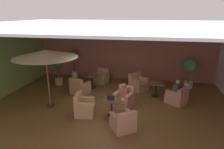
% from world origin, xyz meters
% --- Properties ---
extents(ground_plane, '(10.74, 8.51, 0.02)m').
position_xyz_m(ground_plane, '(0.00, 0.00, -0.01)').
color(ground_plane, brown).
extents(wall_back_brick, '(10.74, 0.08, 3.48)m').
position_xyz_m(wall_back_brick, '(0.00, 4.22, 1.74)').
color(wall_back_brick, '#8E5343').
rests_on(wall_back_brick, ground_plane).
extents(ceiling_slab, '(10.74, 8.51, 0.06)m').
position_xyz_m(ceiling_slab, '(0.00, 0.00, 3.51)').
color(ceiling_slab, silver).
rests_on(ceiling_slab, wall_back_brick).
extents(cafe_table_front_left, '(0.63, 0.63, 0.69)m').
position_xyz_m(cafe_table_front_left, '(0.21, -0.68, 0.52)').
color(cafe_table_front_left, black).
rests_on(cafe_table_front_left, ground_plane).
extents(armchair_front_left_north, '(0.94, 0.95, 0.84)m').
position_xyz_m(armchair_front_left_north, '(0.56, 0.36, 0.31)').
color(armchair_front_left_north, tan).
rests_on(armchair_front_left_north, ground_plane).
extents(armchair_front_left_east, '(0.83, 0.83, 0.90)m').
position_xyz_m(armchair_front_left_east, '(-0.88, -0.83, 0.33)').
color(armchair_front_left_east, tan).
rests_on(armchair_front_left_east, ground_plane).
extents(armchair_front_left_south, '(1.01, 1.01, 0.77)m').
position_xyz_m(armchair_front_left_south, '(0.81, -1.60, 0.29)').
color(armchair_front_left_south, '#B6775F').
rests_on(armchair_front_left_south, ground_plane).
extents(cafe_table_front_right, '(0.66, 0.66, 0.69)m').
position_xyz_m(cafe_table_front_right, '(-1.46, 2.24, 0.50)').
color(cafe_table_front_right, black).
rests_on(cafe_table_front_right, ground_plane).
extents(armchair_front_right_north, '(0.91, 0.89, 0.82)m').
position_xyz_m(armchair_front_right_north, '(-1.19, 3.19, 0.31)').
color(armchair_front_right_north, tan).
rests_on(armchair_front_right_north, ground_plane).
extents(armchair_front_right_east, '(1.04, 1.03, 0.84)m').
position_xyz_m(armchair_front_right_east, '(-1.84, 1.32, 0.31)').
color(armchair_front_right_east, tan).
rests_on(armchair_front_right_east, ground_plane).
extents(cafe_table_mid_center, '(0.72, 0.72, 0.69)m').
position_xyz_m(cafe_table_mid_center, '(1.92, 1.71, 0.52)').
color(cafe_table_mid_center, black).
rests_on(cafe_table_mid_center, ground_plane).
extents(armchair_mid_center_north, '(1.13, 1.13, 0.87)m').
position_xyz_m(armchair_mid_center_north, '(1.01, 2.44, 0.32)').
color(armchair_mid_center_north, tan).
rests_on(armchair_mid_center_north, ground_plane).
extents(armchair_mid_center_east, '(1.08, 1.08, 0.79)m').
position_xyz_m(armchair_mid_center_east, '(2.87, 1.06, 0.30)').
color(armchair_mid_center_east, '#BB7660').
rests_on(armchair_mid_center_east, ground_plane).
extents(patio_umbrella_tall_red, '(2.62, 2.62, 2.50)m').
position_xyz_m(patio_umbrella_tall_red, '(-2.58, -0.39, 2.34)').
color(patio_umbrella_tall_red, '#2D2D2D').
rests_on(patio_umbrella_tall_red, ground_plane).
extents(potted_tree_left_corner, '(0.60, 0.60, 1.59)m').
position_xyz_m(potted_tree_left_corner, '(-3.47, 2.36, 0.99)').
color(potted_tree_left_corner, '#A76A48').
rests_on(potted_tree_left_corner, ground_plane).
extents(potted_tree_mid_left, '(0.71, 0.71, 1.60)m').
position_xyz_m(potted_tree_mid_left, '(3.68, 3.29, 1.06)').
color(potted_tree_mid_left, beige).
rests_on(potted_tree_mid_left, ground_plane).
extents(potted_tree_mid_right, '(0.56, 0.56, 1.73)m').
position_xyz_m(potted_tree_mid_right, '(-3.09, 3.77, 1.13)').
color(potted_tree_mid_right, silver).
rests_on(potted_tree_mid_right, ground_plane).
extents(patron_blue_shirt, '(0.41, 0.31, 0.62)m').
position_xyz_m(patron_blue_shirt, '(0.54, 0.32, 0.70)').
color(patron_blue_shirt, '#B15244').
rests_on(patron_blue_shirt, ground_plane).
extents(patron_by_window, '(0.39, 0.42, 0.68)m').
position_xyz_m(patron_by_window, '(2.84, 1.08, 0.71)').
color(patron_by_window, '#323D40').
rests_on(patron_by_window, ground_plane).
extents(iced_drink_cup, '(0.08, 0.08, 0.11)m').
position_xyz_m(iced_drink_cup, '(0.21, -0.63, 0.75)').
color(iced_drink_cup, white).
rests_on(iced_drink_cup, cafe_table_front_left).
extents(open_laptop, '(0.31, 0.23, 0.20)m').
position_xyz_m(open_laptop, '(0.19, -0.71, 0.74)').
color(open_laptop, '#9EA0A5').
rests_on(open_laptop, cafe_table_front_left).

